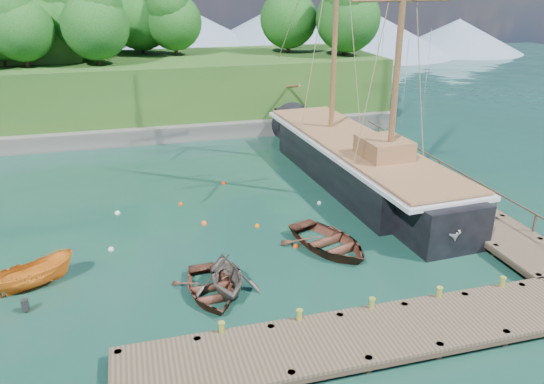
{
  "coord_description": "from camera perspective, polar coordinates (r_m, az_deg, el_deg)",
  "views": [
    {
      "loc": [
        -6.48,
        -21.17,
        12.62
      ],
      "look_at": [
        0.53,
        4.47,
        2.0
      ],
      "focal_mm": 35.0,
      "sensor_mm": 36.0,
      "label": 1
    }
  ],
  "objects": [
    {
      "name": "ground",
      "position": [
        25.48,
        1.51,
        -7.91
      ],
      "size": [
        160.0,
        160.0,
        0.0
      ],
      "primitive_type": "plane",
      "color": "#133B2F",
      "rests_on": "ground"
    },
    {
      "name": "dock_near",
      "position": [
        20.87,
        12.32,
        -14.53
      ],
      "size": [
        20.0,
        3.2,
        1.1
      ],
      "color": "#453827",
      "rests_on": "ground"
    },
    {
      "name": "dock_east",
      "position": [
        35.57,
        16.18,
        0.85
      ],
      "size": [
        3.2,
        24.0,
        1.1
      ],
      "color": "#453827",
      "rests_on": "ground"
    },
    {
      "name": "bollard_0",
      "position": [
        20.58,
        -5.36,
        -16.15
      ],
      "size": [
        0.26,
        0.26,
        0.45
      ],
      "primitive_type": "cylinder",
      "color": "olive",
      "rests_on": "ground"
    },
    {
      "name": "bollard_1",
      "position": [
        21.16,
        2.94,
        -14.88
      ],
      "size": [
        0.26,
        0.26,
        0.45
      ],
      "primitive_type": "cylinder",
      "color": "olive",
      "rests_on": "ground"
    },
    {
      "name": "bollard_2",
      "position": [
        22.12,
        10.55,
        -13.43
      ],
      "size": [
        0.26,
        0.26,
        0.45
      ],
      "primitive_type": "cylinder",
      "color": "olive",
      "rests_on": "ground"
    },
    {
      "name": "bollard_3",
      "position": [
        23.44,
        17.34,
        -11.93
      ],
      "size": [
        0.26,
        0.26,
        0.45
      ],
      "primitive_type": "cylinder",
      "color": "olive",
      "rests_on": "ground"
    },
    {
      "name": "bollard_4",
      "position": [
        25.05,
        23.27,
        -10.47
      ],
      "size": [
        0.26,
        0.26,
        0.45
      ],
      "primitive_type": "cylinder",
      "color": "olive",
      "rests_on": "ground"
    },
    {
      "name": "rowboat_0",
      "position": [
        23.48,
        -6.63,
        -10.9
      ],
      "size": [
        3.21,
        4.31,
        0.85
      ],
      "primitive_type": "imported",
      "rotation": [
        0.0,
        0.0,
        0.07
      ],
      "color": "brown",
      "rests_on": "ground"
    },
    {
      "name": "rowboat_1",
      "position": [
        23.67,
        -4.88,
        -10.54
      ],
      "size": [
        3.11,
        3.57,
        1.83
      ],
      "primitive_type": "imported",
      "rotation": [
        0.0,
        0.0,
        -0.03
      ],
      "color": "#58514A",
      "rests_on": "ground"
    },
    {
      "name": "rowboat_2",
      "position": [
        27.12,
        6.08,
        -6.09
      ],
      "size": [
        5.11,
        5.99,
        1.05
      ],
      "primitive_type": "imported",
      "rotation": [
        0.0,
        0.0,
        0.34
      ],
      "color": "#532D20",
      "rests_on": "ground"
    },
    {
      "name": "motorboat_orange",
      "position": [
        26.08,
        -24.05,
        -9.27
      ],
      "size": [
        3.84,
        2.74,
        1.39
      ],
      "primitive_type": "imported",
      "rotation": [
        0.0,
        0.0,
        2.0
      ],
      "color": "orange",
      "rests_on": "ground"
    },
    {
      "name": "cabin_boat_white",
      "position": [
        28.9,
        16.47,
        -5.09
      ],
      "size": [
        2.04,
        4.44,
        1.66
      ],
      "primitive_type": "imported",
      "rotation": [
        0.0,
        0.0,
        0.1
      ],
      "color": "silver",
      "rests_on": "ground"
    },
    {
      "name": "schooner",
      "position": [
        35.92,
        9.02,
        2.93
      ],
      "size": [
        6.43,
        28.69,
        21.22
      ],
      "rotation": [
        0.0,
        0.0,
        0.06
      ],
      "color": "black",
      "rests_on": "ground"
    },
    {
      "name": "mooring_buoy_0",
      "position": [
        28.06,
        -16.92,
        -5.98
      ],
      "size": [
        0.31,
        0.31,
        0.31
      ],
      "primitive_type": "sphere",
      "color": "silver",
      "rests_on": "ground"
    },
    {
      "name": "mooring_buoy_1",
      "position": [
        29.83,
        -7.32,
        -3.45
      ],
      "size": [
        0.36,
        0.36,
        0.36
      ],
      "primitive_type": "sphere",
      "color": "#DD581F",
      "rests_on": "ground"
    },
    {
      "name": "mooring_buoy_2",
      "position": [
        29.31,
        -1.61,
        -3.73
      ],
      "size": [
        0.29,
        0.29,
        0.29
      ],
      "primitive_type": "sphere",
      "color": "#EA6701",
      "rests_on": "ground"
    },
    {
      "name": "mooring_buoy_3",
      "position": [
        32.39,
        5.1,
        -1.25
      ],
      "size": [
        0.27,
        0.27,
        0.27
      ],
      "primitive_type": "sphere",
      "color": "silver",
      "rests_on": "ground"
    },
    {
      "name": "mooring_buoy_4",
      "position": [
        32.6,
        -9.81,
        -1.34
      ],
      "size": [
        0.27,
        0.27,
        0.27
      ],
      "primitive_type": "sphere",
      "color": "#EC4303",
      "rests_on": "ground"
    },
    {
      "name": "mooring_buoy_5",
      "position": [
        35.56,
        -5.21,
        0.9
      ],
      "size": [
        0.32,
        0.32,
        0.32
      ],
      "primitive_type": "sphere",
      "color": "#ED3408",
      "rests_on": "ground"
    },
    {
      "name": "mooring_buoy_6",
      "position": [
        32.18,
        -16.28,
        -2.24
      ],
      "size": [
        0.33,
        0.33,
        0.33
      ],
      "primitive_type": "sphere",
      "color": "white",
      "rests_on": "ground"
    },
    {
      "name": "mooring_buoy_7",
      "position": [
        27.17,
        2.57,
        -5.93
      ],
      "size": [
        0.31,
        0.31,
        0.31
      ],
      "primitive_type": "sphere",
      "color": "#F1410B",
      "rests_on": "ground"
    },
    {
      "name": "headland",
      "position": [
        53.39,
        -22.6,
        12.54
      ],
      "size": [
        51.0,
        19.31,
        12.9
      ],
      "color": "#474744",
      "rests_on": "ground"
    },
    {
      "name": "distant_ridge",
      "position": [
        92.18,
        -8.89,
        16.38
      ],
      "size": [
        117.0,
        40.0,
        10.0
      ],
      "color": "#728CA5",
      "rests_on": "ground"
    }
  ]
}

